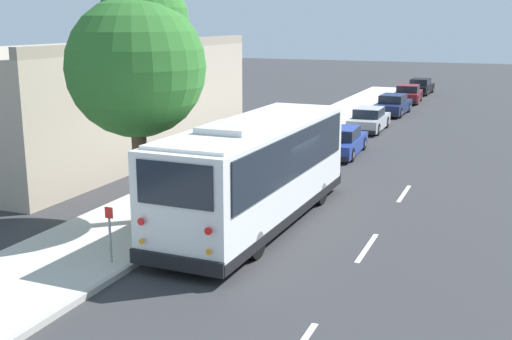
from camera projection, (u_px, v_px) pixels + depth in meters
The scene contains 15 objects.
ground_plane at pixel (274, 218), 19.94m from camera, with size 160.00×160.00×0.00m, color #333335.
sidewalk_slab at pixel (171, 203), 21.26m from camera, with size 80.00×3.58×0.15m, color beige.
curb_strip at pixel (222, 209), 20.58m from camera, with size 80.00×0.14×0.15m, color #AAA69D.
shuttle_bus at pixel (256, 167), 18.94m from camera, with size 9.72×2.74×3.27m.
parked_sedan_blue at pixel (340, 142), 29.24m from camera, with size 4.60×1.93×1.26m.
parked_sedan_silver at pixel (369, 120), 35.56m from camera, with size 4.38×1.73×1.30m.
parked_sedan_navy at pixel (393, 105), 41.72m from camera, with size 4.62×1.83×1.31m.
parked_sedan_maroon at pixel (408, 94), 47.80m from camera, with size 4.33×1.94×1.32m.
parked_sedan_black at pixel (420, 87), 53.40m from camera, with size 4.46×1.84×1.27m.
street_tree at pixel (138, 58), 18.09m from camera, with size 3.98×3.98×7.13m.
sign_post_near at pixel (110, 234), 15.71m from camera, with size 0.06×0.22×1.41m.
sign_post_far at pixel (146, 221), 17.24m from camera, with size 0.06×0.06×1.16m.
building_backdrop at pixel (81, 101), 28.97m from camera, with size 17.05×8.56×5.21m.
lane_stripe_mid at pixel (367, 248), 17.30m from camera, with size 2.40×0.14×0.01m, color silver.
lane_stripe_ahead at pixel (404, 193), 22.71m from camera, with size 2.40×0.14×0.01m, color silver.
Camera 1 is at (-17.90, -6.63, 5.98)m, focal length 45.00 mm.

